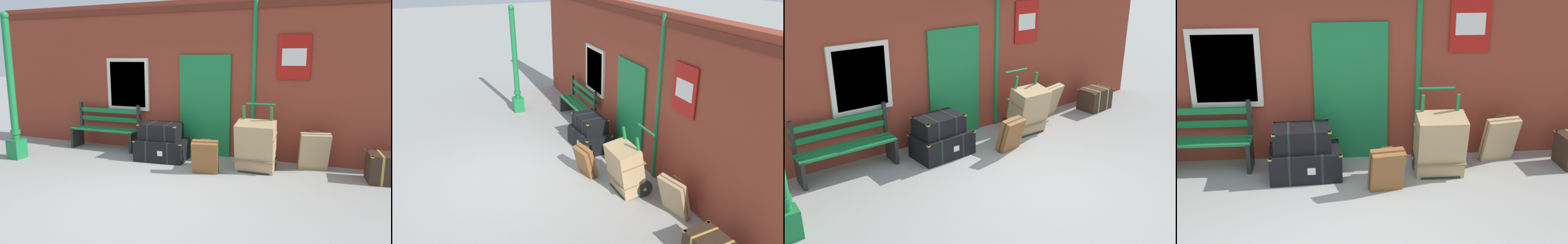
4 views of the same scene
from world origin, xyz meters
TOP-DOWN VIEW (x-y plane):
  - ground_plane at (0.00, 0.00)m, footprint 60.00×60.00m
  - brick_facade at (-0.01, 2.60)m, footprint 10.40×0.35m
  - lamp_post at (-3.44, 0.83)m, footprint 0.28×0.28m
  - platform_bench at (-2.18, 2.16)m, footprint 1.60×0.43m
  - steamer_trunk_base at (-0.60, 1.79)m, footprint 1.05×0.72m
  - steamer_trunk_middle at (-0.64, 1.82)m, footprint 0.84×0.60m
  - porters_trolley at (1.31, 1.85)m, footprint 0.71×0.58m
  - large_brown_trunk at (1.31, 1.68)m, footprint 0.70×0.59m
  - suitcase_brown at (2.30, 2.08)m, footprint 0.58×0.45m
  - suitcase_tan at (0.51, 1.23)m, footprint 0.50×0.41m

SIDE VIEW (x-z plane):
  - ground_plane at x=0.00m, z-range 0.00..0.00m
  - steamer_trunk_base at x=-0.60m, z-range 0.00..0.42m
  - porters_trolley at x=1.31m, z-range -0.33..0.87m
  - suitcase_tan at x=0.51m, z-range 0.00..0.63m
  - suitcase_brown at x=2.30m, z-range -0.01..0.73m
  - platform_bench at x=-2.18m, z-range -0.06..0.95m
  - large_brown_trunk at x=1.31m, z-range 0.00..0.94m
  - steamer_trunk_middle at x=-0.64m, z-range 0.42..0.74m
  - lamp_post at x=-3.44m, z-range -0.35..2.56m
  - brick_facade at x=-0.01m, z-range 0.00..3.20m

